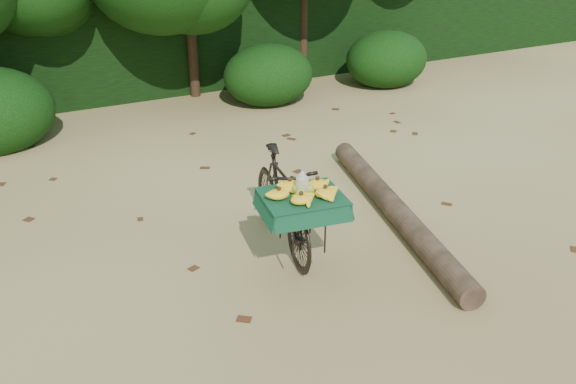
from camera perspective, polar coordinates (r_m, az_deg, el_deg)
ground at (r=6.73m, az=2.61°, el=-3.25°), size 80.00×80.00×0.00m
vendor_bicycle at (r=6.11m, az=-0.51°, el=-0.85°), size 0.86×1.82×1.02m
fallen_log at (r=6.93m, az=9.90°, el=-1.52°), size 1.08×3.49×0.25m
hedge_backdrop at (r=11.99m, az=-12.86°, el=13.79°), size 26.00×1.80×1.80m
bush_clumps at (r=10.39m, az=-6.90°, el=9.88°), size 8.80×1.70×0.90m
leaf_litter at (r=7.23m, az=0.05°, el=-1.00°), size 7.00×7.30×0.01m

